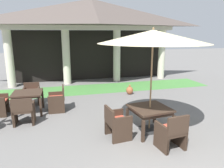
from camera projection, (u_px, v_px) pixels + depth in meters
The scene contains 11 objects.
background_pavilion at pixel (91, 19), 11.16m from camera, with size 9.46×2.99×4.36m.
lawn_strip at pixel (98, 88), 10.52m from camera, with size 11.26×1.87×0.01m, color #47843D.
patio_table_near_foreground at pixel (150, 111), 5.82m from camera, with size 1.09×1.09×0.71m.
patio_umbrella_near_foreground at pixel (153, 37), 5.36m from camera, with size 2.83×2.83×2.81m.
patio_chair_near_foreground_south at pixel (172, 132), 4.98m from camera, with size 0.63×0.61×0.89m.
patio_chair_near_foreground_west at pixel (117, 123), 5.52m from camera, with size 0.60×0.67×0.84m.
patio_table_mid_left at pixel (28, 95), 7.19m from camera, with size 0.97×0.97×0.74m.
patio_chair_mid_left_east at pixel (58, 100), 7.46m from camera, with size 0.57×0.65×0.87m.
patio_chair_mid_left_south at pixel (24, 111), 6.33m from camera, with size 0.60×0.52×0.85m.
patio_chair_mid_left_north at pixel (32, 94), 8.15m from camera, with size 0.61×0.52×0.81m.
terracotta_urn at pixel (130, 90), 9.52m from camera, with size 0.31×0.31×0.43m.
Camera 1 is at (-1.97, -2.23, 2.67)m, focal length 34.29 mm.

